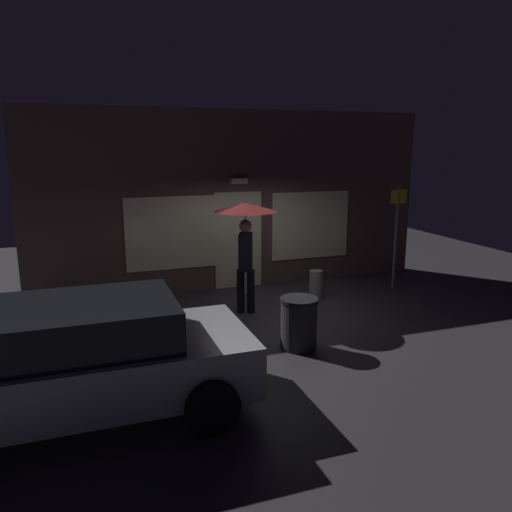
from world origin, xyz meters
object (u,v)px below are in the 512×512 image
Objects in this scene: trash_bin at (299,323)px; person_with_umbrella at (245,227)px; sidewalk_bollard_2 at (316,284)px; parked_car at (78,359)px; street_sign_post at (396,231)px; sidewalk_bollard at (248,281)px.

person_with_umbrella is at bearing 97.65° from trash_bin.
person_with_umbrella reaches higher than sidewalk_bollard_2.
street_sign_post is at bearing 27.08° from parked_car.
street_sign_post is at bearing -59.32° from person_with_umbrella.
sidewalk_bollard is at bearing 50.30° from parked_car.
person_with_umbrella is 4.38m from parked_car.
person_with_umbrella is 4.15× the size of sidewalk_bollard.
person_with_umbrella is 2.29m from sidewalk_bollard_2.
sidewalk_bollard_2 is at bearing 58.13° from trash_bin.
parked_car is 7.66m from street_sign_post.
sidewalk_bollard is 0.62× the size of trash_bin.
sidewalk_bollard_2 is at bearing -179.06° from street_sign_post.
trash_bin is at bearing 17.29° from parked_car.
sidewalk_bollard_2 is (-1.99, -0.03, -1.04)m from street_sign_post.
trash_bin is (3.34, 1.03, -0.31)m from parked_car.
parked_car is at bearing -153.14° from street_sign_post.
sidewalk_bollard_2 is at bearing -32.71° from sidewalk_bollard.
sidewalk_bollard_2 is (1.28, -0.82, 0.04)m from sidewalk_bollard.
street_sign_post is at bearing 0.94° from sidewalk_bollard_2.
person_with_umbrella reaches higher than trash_bin.
sidewalk_bollard is 1.52m from sidewalk_bollard_2.
sidewalk_bollard_2 is 0.71× the size of trash_bin.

